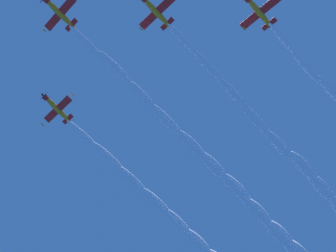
{
  "coord_description": "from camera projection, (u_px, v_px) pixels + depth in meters",
  "views": [
    {
      "loc": [
        -11.49,
        -18.75,
        2.08
      ],
      "look_at": [
        16.74,
        -20.7,
        82.82
      ],
      "focal_mm": 47.77,
      "sensor_mm": 36.0,
      "label": 1
    }
  ],
  "objects": [
    {
      "name": "airplane_lead",
      "position": [
        58.0,
        12.0,
        78.84
      ],
      "size": [
        6.91,
        6.97,
        2.99
      ],
      "color": "orange"
    },
    {
      "name": "smoke_trail_lead",
      "position": [
        238.0,
        192.0,
        89.0
      ],
      "size": [
        47.75,
        52.46,
        4.16
      ],
      "color": "white"
    },
    {
      "name": "smoke_trail_left_wingman",
      "position": [
        325.0,
        192.0,
        88.24
      ],
      "size": [
        48.01,
        51.96,
        3.99
      ],
      "color": "white"
    },
    {
      "name": "airplane_right_wingman",
      "position": [
        56.0,
        108.0,
        86.39
      ],
      "size": [
        6.84,
        7.01,
        3.41
      ],
      "color": "orange"
    },
    {
      "name": "airplane_left_wingman",
      "position": [
        155.0,
        11.0,
        78.01
      ],
      "size": [
        6.89,
        6.97,
        3.18
      ],
      "color": "orange"
    },
    {
      "name": "airplane_slot_tail",
      "position": [
        258.0,
        11.0,
        78.36
      ],
      "size": [
        6.84,
        7.01,
        3.43
      ],
      "color": "orange"
    }
  ]
}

